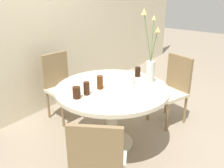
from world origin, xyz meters
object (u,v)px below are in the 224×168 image
Objects in this scene: chair_left_flank at (98,165)px; drink_glass_0 at (100,82)px; chair_near_front at (173,86)px; drink_glass_2 at (138,72)px; birthday_cake at (125,79)px; side_plate at (116,100)px; drink_glass_3 at (87,88)px; chair_far_back at (61,83)px; drink_glass_1 at (77,93)px; flower_vase at (150,63)px.

chair_left_flank reaches higher than drink_glass_0.
chair_near_front is at bearing -114.32° from chair_left_flank.
drink_glass_0 is 1.22× the size of drink_glass_2.
chair_near_front reaches higher than birthday_cake.
side_plate is 1.50× the size of drink_glass_3.
chair_far_back is at bearing -64.22° from chair_left_flank.
chair_left_flank and chair_near_front have the same top height.
chair_left_flank reaches higher than drink_glass_3.
drink_glass_2 is at bearing -12.17° from drink_glass_0.
chair_far_back is 1.49m from chair_near_front.
chair_left_flank reaches higher than drink_glass_2.
drink_glass_3 is (0.54, 0.59, 0.28)m from chair_left_flank.
side_plate is at bearing -62.47° from drink_glass_1.
chair_near_front is 1.31m from drink_glass_3.
chair_left_flank reaches higher than drink_glass_1.
chair_left_flank is at bearing -160.29° from drink_glass_2.
flower_vase is at bearing -70.55° from chair_far_back.
flower_vase is at bearing -25.88° from drink_glass_3.
drink_glass_1 is (-0.60, 0.15, 0.01)m from birthday_cake.
chair_left_flank is 0.69m from side_plate.
birthday_cake reaches higher than drink_glass_1.
drink_glass_0 is 1.23× the size of drink_glass_1.
chair_far_back is 1.12× the size of flower_vase.
drink_glass_1 is at bearing 117.53° from side_plate.
chair_near_front is at bearing -29.07° from drink_glass_2.
side_plate is 0.72m from drink_glass_2.
chair_near_front is at bearing -17.66° from drink_glass_3.
drink_glass_0 is (0.14, 0.31, 0.06)m from side_plate.
drink_glass_1 is at bearing -65.27° from chair_left_flank.
flower_vase is at bearing -0.84° from side_plate.
chair_near_front reaches higher than drink_glass_3.
drink_glass_3 is at bearing 177.44° from drink_glass_0.
chair_far_back is 1.00× the size of chair_near_front.
drink_glass_1 is at bearing 156.34° from flower_vase.
drink_glass_3 is at bearing 165.49° from birthday_cake.
chair_left_flank is at bearing -155.39° from side_plate.
drink_glass_3 is (-0.48, 0.13, 0.02)m from birthday_cake.
birthday_cake is 0.62m from drink_glass_1.
flower_vase is 5.98× the size of drink_glass_3.
drink_glass_2 is 0.76m from drink_glass_3.
drink_glass_2 is 0.87× the size of drink_glass_3.
side_plate is 0.34m from drink_glass_0.
side_plate is at bearing 179.16° from flower_vase.
drink_glass_0 reaches higher than side_plate.
drink_glass_0 is at bearing -96.89° from chair_far_back.
chair_near_front is 1.42m from drink_glass_1.
chair_far_back reaches higher than side_plate.
chair_far_back reaches higher than birthday_cake.
side_plate is (-0.43, -0.19, -0.04)m from birthday_cake.
chair_near_front reaches higher than drink_glass_0.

